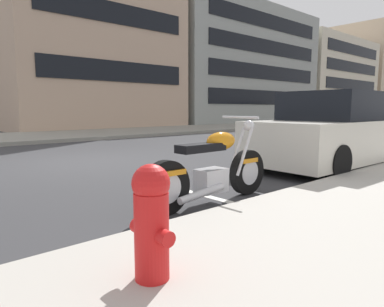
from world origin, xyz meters
TOP-DOWN VIEW (x-y plane):
  - ground_plane at (0.00, 0.00)m, footprint 260.00×260.00m
  - sidewalk_far_curb at (12.00, 7.30)m, footprint 120.00×5.00m
  - parking_stall_stripe at (0.00, -4.20)m, footprint 0.12×2.20m
  - parked_motorcycle at (-0.19, -4.40)m, footprint 2.10×0.62m
  - parked_car_near_corner at (3.86, -4.06)m, footprint 4.42×1.90m
  - car_opposite_curb at (17.83, 4.25)m, footprint 4.67×1.99m
  - fire_hydrant at (-2.09, -5.76)m, footprint 0.24×0.36m
  - townhouse_near_left at (6.48, 14.74)m, footprint 10.22×10.36m
  - townhouse_mid_block at (19.94, 15.46)m, footprint 15.59×11.80m
  - townhouse_corner_block at (35.34, 14.61)m, footprint 13.91×10.10m
  - townhouse_far_uphill at (51.34, 14.60)m, footprint 15.81×10.06m

SIDE VIEW (x-z plane):
  - ground_plane at x=0.00m, z-range 0.00..0.00m
  - parking_stall_stripe at x=0.00m, z-range 0.00..0.01m
  - sidewalk_far_curb at x=12.00m, z-range 0.00..0.14m
  - parked_motorcycle at x=-0.19m, z-range -0.13..0.99m
  - fire_hydrant at x=-2.09m, z-range 0.16..0.90m
  - car_opposite_curb at x=17.83m, z-range -0.04..1.38m
  - parked_car_near_corner at x=3.86m, z-range -0.05..1.50m
  - townhouse_corner_block at x=35.34m, z-range 0.00..8.92m
  - townhouse_mid_block at x=19.94m, z-range 0.00..9.52m
  - townhouse_far_uphill at x=51.34m, z-range 0.00..12.24m
  - townhouse_near_left at x=6.48m, z-range 0.00..14.66m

